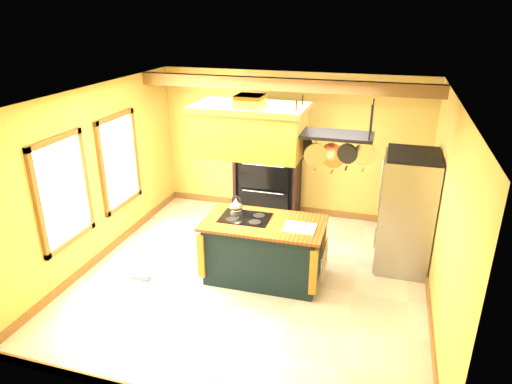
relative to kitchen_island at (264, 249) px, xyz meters
The scene contains 15 objects.
floor 0.50m from the kitchen_island, 164.48° to the right, with size 5.00×5.00×0.00m, color beige.
ceiling 2.24m from the kitchen_island, 164.48° to the right, with size 5.00×5.00×0.00m, color white.
wall_back 2.62m from the kitchen_island, 93.55° to the left, with size 5.00×0.02×2.70m, color gold.
wall_front 2.69m from the kitchen_island, 93.43° to the right, with size 5.00×0.02×2.70m, color gold.
wall_left 2.79m from the kitchen_island, behind, with size 0.02×5.00×2.70m, color gold.
wall_right 2.51m from the kitchen_island, ahead, with size 0.02×5.00×2.70m, color gold.
ceiling_beam 2.70m from the kitchen_island, 95.25° to the left, with size 5.00×0.15×0.20m, color olive.
window_near 2.90m from the kitchen_island, 162.16° to the right, with size 0.06×1.06×1.56m.
window_far 2.83m from the kitchen_island, 167.97° to the left, with size 0.06×1.06×1.56m.
kitchen_island is the anchor object (origin of this frame).
range_hood 1.80m from the kitchen_island, behind, with size 1.49×0.84×0.80m.
pot_rack 1.91m from the kitchen_island, ahead, with size 1.07×0.50×0.91m.
refrigerator 2.20m from the kitchen_island, 26.21° to the left, with size 0.77×0.91×1.78m.
hutch 2.32m from the kitchen_island, 103.66° to the left, with size 1.21×0.55×2.15m.
floor_register 1.87m from the kitchen_island, 162.33° to the right, with size 0.28×0.12×0.01m, color black.
Camera 1 is at (1.71, -5.59, 3.74)m, focal length 32.00 mm.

